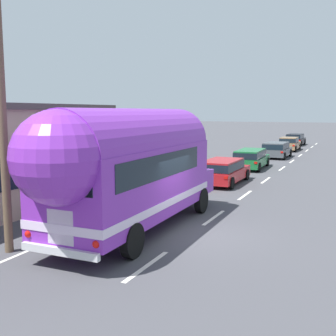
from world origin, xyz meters
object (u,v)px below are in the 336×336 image
Objects in this scene: painted_bus at (128,165)px; car_second at (251,157)px; car_lead at (223,170)px; car_third at (276,149)px; utility_pole at (1,97)px; car_fifth at (295,139)px; car_fourth at (289,143)px.

car_second is at bearing 90.59° from painted_bus.
car_lead is at bearing -89.44° from car_second.
car_third is (0.38, 7.77, -0.00)m from car_second.
utility_pole is 1.81× the size of car_lead.
car_lead is 29.53m from car_fifth.
car_second and car_third have the same top height.
utility_pole is at bearing -95.08° from car_third.
car_lead is 6.83m from car_second.
car_third is at bearing 88.77° from car_lead.
car_lead is at bearing -91.23° from car_third.
utility_pole reaches higher than car_lead.
car_third is at bearing 89.55° from painted_bus.
car_fifth is (-0.37, 7.19, 0.05)m from car_fourth.
car_third is 14.94m from car_fifth.
painted_bus is 17.55m from car_second.
car_fifth is (-0.26, 40.18, -1.51)m from painted_bus.
car_lead is 0.99× the size of car_fourth.
painted_bus is at bearing -90.45° from car_third.
utility_pole is 20.84m from car_second.
car_lead is 14.61m from car_third.
utility_pole reaches higher than car_second.
car_lead and car_second have the same top height.
car_fourth is at bearing 89.82° from painted_bus.
utility_pole reaches higher than car_third.
car_lead is 1.07× the size of car_third.
car_second is (-0.18, 17.48, -1.51)m from painted_bus.
utility_pole is 43.32m from car_fifth.
utility_pole is 1.80× the size of car_fourth.
painted_bus reaches higher than car_fourth.
car_second is at bearing 84.05° from utility_pole.
painted_bus reaches higher than car_lead.
car_third is 0.92× the size of car_fourth.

